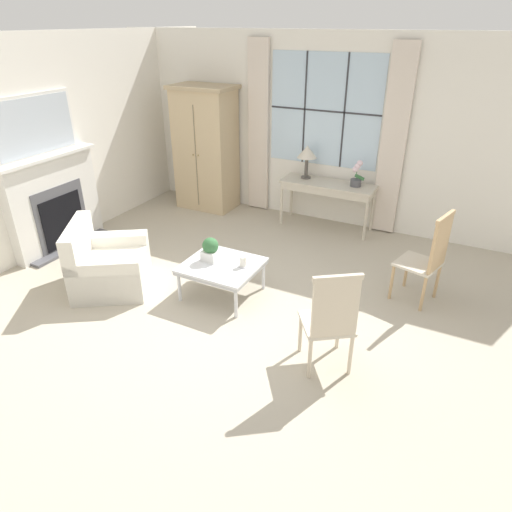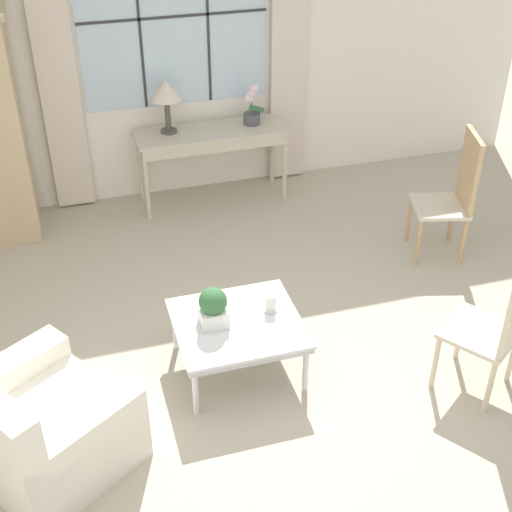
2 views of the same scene
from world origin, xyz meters
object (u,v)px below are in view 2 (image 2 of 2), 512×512
accent_chair_wooden (500,322)px  pillar_candle (271,303)px  armchair_upholstered (40,429)px  side_chair_wooden (455,190)px  table_lamp (166,92)px  potted_orchid (252,108)px  coffee_table (237,327)px  potted_plant_small (213,307)px  console_table (211,138)px

accent_chair_wooden → pillar_candle: accent_chair_wooden is taller
armchair_upholstered → side_chair_wooden: side_chair_wooden is taller
table_lamp → potted_orchid: size_ratio=1.29×
side_chair_wooden → coffee_table: side_chair_wooden is taller
potted_plant_small → side_chair_wooden: bearing=21.5°
armchair_upholstered → pillar_candle: 1.68m
accent_chair_wooden → coffee_table: 1.70m
coffee_table → potted_plant_small: 0.24m
side_chair_wooden → pillar_candle: side_chair_wooden is taller
armchair_upholstered → pillar_candle: (1.58, 0.52, 0.20)m
armchair_upholstered → side_chair_wooden: 3.74m
side_chair_wooden → coffee_table: bearing=-156.6°
potted_plant_small → pillar_candle: 0.42m
table_lamp → potted_orchid: (0.80, -0.02, -0.23)m
potted_plant_small → console_table: bearing=76.7°
accent_chair_wooden → coffee_table: (-1.54, 0.68, -0.22)m
coffee_table → accent_chair_wooden: bearing=-24.0°
console_table → potted_plant_small: bearing=-103.3°
armchair_upholstered → accent_chair_wooden: size_ratio=1.14×
armchair_upholstered → potted_plant_small: bearing=22.3°
armchair_upholstered → pillar_candle: size_ratio=8.86×
side_chair_wooden → pillar_candle: 2.07m
table_lamp → console_table: bearing=-9.9°
potted_plant_small → table_lamp: bearing=85.7°
table_lamp → accent_chair_wooden: table_lamp is taller
armchair_upholstered → coffee_table: size_ratio=1.44×
potted_plant_small → pillar_candle: (0.41, 0.03, -0.08)m
console_table → table_lamp: table_lamp is taller
potted_orchid → side_chair_wooden: 2.06m
pillar_candle → potted_plant_small: bearing=-175.3°
side_chair_wooden → coffee_table: (-2.13, -0.92, -0.24)m
side_chair_wooden → accent_chair_wooden: side_chair_wooden is taller
console_table → coffee_table: 2.50m
potted_orchid → accent_chair_wooden: 3.27m
table_lamp → pillar_candle: size_ratio=3.67×
potted_orchid → armchair_upholstered: 3.71m
coffee_table → potted_plant_small: (-0.16, 0.02, 0.18)m
table_lamp → coffee_table: table_lamp is taller
accent_chair_wooden → armchair_upholstered: bearing=175.5°
table_lamp → armchair_upholstered: 3.38m
coffee_table → potted_plant_small: size_ratio=2.98×
side_chair_wooden → coffee_table: size_ratio=1.31×
potted_orchid → coffee_table: (-0.83, -2.49, -0.51)m
table_lamp → potted_plant_small: table_lamp is taller
console_table → pillar_candle: bearing=-94.0°
console_table → potted_orchid: size_ratio=3.63×
potted_orchid → armchair_upholstered: potted_orchid is taller
side_chair_wooden → accent_chair_wooden: bearing=-110.2°
side_chair_wooden → potted_plant_small: size_ratio=3.90×
table_lamp → side_chair_wooden: 2.68m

